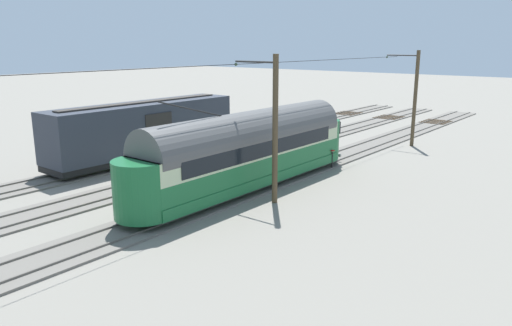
{
  "coord_description": "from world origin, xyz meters",
  "views": [
    {
      "loc": [
        -21.52,
        19.09,
        7.8
      ],
      "look_at": [
        -5.73,
        -0.62,
        1.63
      ],
      "focal_mm": 34.32,
      "sensor_mm": 36.0,
      "label": 1
    }
  ],
  "objects_px": {
    "vintage_streetcar": "(249,149)",
    "boxcar_adjacent": "(145,129)",
    "spare_tie_stack": "(74,159)",
    "switch_stand": "(332,158)",
    "catenary_pole_foreground": "(414,97)",
    "catenary_pole_mid_near": "(274,127)"
  },
  "relations": [
    {
      "from": "switch_stand",
      "to": "spare_tie_stack",
      "type": "relative_size",
      "value": 0.51
    },
    {
      "from": "boxcar_adjacent",
      "to": "spare_tie_stack",
      "type": "distance_m",
      "value": 5.12
    },
    {
      "from": "boxcar_adjacent",
      "to": "catenary_pole_mid_near",
      "type": "distance_m",
      "value": 12.75
    },
    {
      "from": "vintage_streetcar",
      "to": "spare_tie_stack",
      "type": "height_order",
      "value": "vintage_streetcar"
    },
    {
      "from": "switch_stand",
      "to": "spare_tie_stack",
      "type": "distance_m",
      "value": 17.15
    },
    {
      "from": "catenary_pole_foreground",
      "to": "spare_tie_stack",
      "type": "relative_size",
      "value": 3.06
    },
    {
      "from": "boxcar_adjacent",
      "to": "switch_stand",
      "type": "distance_m",
      "value": 12.79
    },
    {
      "from": "catenary_pole_foreground",
      "to": "catenary_pole_mid_near",
      "type": "relative_size",
      "value": 1.0
    },
    {
      "from": "vintage_streetcar",
      "to": "boxcar_adjacent",
      "type": "distance_m",
      "value": 10.09
    },
    {
      "from": "catenary_pole_foreground",
      "to": "switch_stand",
      "type": "height_order",
      "value": "catenary_pole_foreground"
    },
    {
      "from": "boxcar_adjacent",
      "to": "vintage_streetcar",
      "type": "bearing_deg",
      "value": 174.38
    },
    {
      "from": "catenary_pole_foreground",
      "to": "catenary_pole_mid_near",
      "type": "height_order",
      "value": "same"
    },
    {
      "from": "boxcar_adjacent",
      "to": "catenary_pole_mid_near",
      "type": "relative_size",
      "value": 1.93
    },
    {
      "from": "catenary_pole_foreground",
      "to": "vintage_streetcar",
      "type": "bearing_deg",
      "value": 81.88
    },
    {
      "from": "vintage_streetcar",
      "to": "switch_stand",
      "type": "relative_size",
      "value": 13.86
    },
    {
      "from": "switch_stand",
      "to": "spare_tie_stack",
      "type": "height_order",
      "value": "switch_stand"
    },
    {
      "from": "vintage_streetcar",
      "to": "boxcar_adjacent",
      "type": "relative_size",
      "value": 1.21
    },
    {
      "from": "boxcar_adjacent",
      "to": "switch_stand",
      "type": "relative_size",
      "value": 11.46
    },
    {
      "from": "vintage_streetcar",
      "to": "catenary_pole_foreground",
      "type": "distance_m",
      "value": 17.28
    },
    {
      "from": "vintage_streetcar",
      "to": "switch_stand",
      "type": "height_order",
      "value": "vintage_streetcar"
    },
    {
      "from": "boxcar_adjacent",
      "to": "catenary_pole_foreground",
      "type": "height_order",
      "value": "catenary_pole_foreground"
    },
    {
      "from": "boxcar_adjacent",
      "to": "switch_stand",
      "type": "height_order",
      "value": "boxcar_adjacent"
    }
  ]
}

